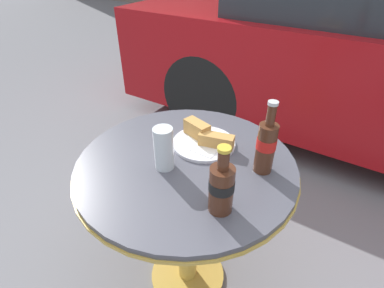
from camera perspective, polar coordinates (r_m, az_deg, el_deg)
The scene contains 6 objects.
ground_plane at distance 1.57m, azimuth -0.83°, elevation -23.66°, with size 30.00×30.00×0.00m, color slate.
bistro_table at distance 1.14m, azimuth -1.06°, elevation -8.79°, with size 0.78×0.78×0.69m.
cola_bottle_left at distance 0.83m, azimuth 5.64°, elevation -8.08°, with size 0.07×0.07×0.22m.
cola_bottle_right at distance 0.98m, azimuth 13.93°, elevation -0.23°, with size 0.06×0.06×0.25m.
drinking_glass at distance 0.99m, azimuth -5.37°, elevation -1.16°, with size 0.07×0.07×0.15m.
lunch_plate_near at distance 1.12m, azimuth 2.54°, elevation 0.88°, with size 0.24×0.24×0.07m.
Camera 1 is at (0.47, -0.69, 1.33)m, focal length 28.00 mm.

